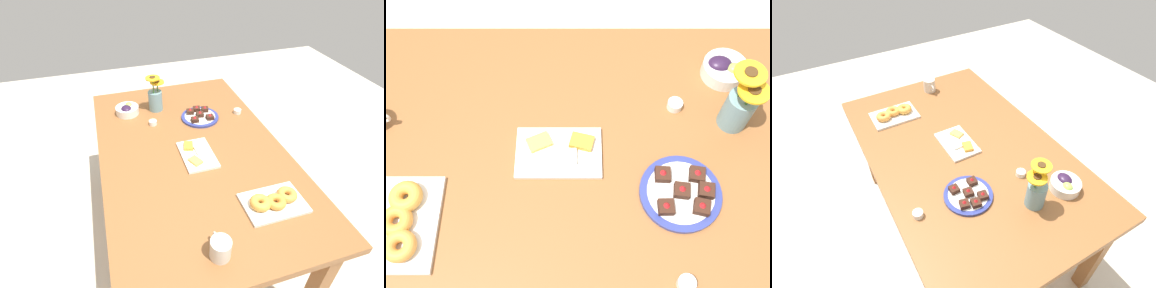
% 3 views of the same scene
% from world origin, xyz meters
% --- Properties ---
extents(ground_plane, '(6.00, 6.00, 0.00)m').
position_xyz_m(ground_plane, '(0.00, 0.00, 0.00)').
color(ground_plane, beige).
extents(dining_table, '(1.60, 1.00, 0.74)m').
position_xyz_m(dining_table, '(0.00, 0.00, 0.65)').
color(dining_table, brown).
rests_on(dining_table, ground_plane).
extents(coffee_mug, '(0.12, 0.08, 0.09)m').
position_xyz_m(coffee_mug, '(-0.65, 0.09, 0.79)').
color(coffee_mug, beige).
rests_on(coffee_mug, dining_table).
extents(grape_bowl, '(0.15, 0.15, 0.07)m').
position_xyz_m(grape_bowl, '(0.49, 0.29, 0.77)').
color(grape_bowl, white).
rests_on(grape_bowl, dining_table).
extents(cheese_platter, '(0.26, 0.17, 0.03)m').
position_xyz_m(cheese_platter, '(-0.06, -0.01, 0.75)').
color(cheese_platter, white).
rests_on(cheese_platter, dining_table).
extents(croissant_platter, '(0.19, 0.28, 0.05)m').
position_xyz_m(croissant_platter, '(-0.49, -0.23, 0.76)').
color(croissant_platter, white).
rests_on(croissant_platter, dining_table).
extents(jam_cup_honey, '(0.05, 0.05, 0.03)m').
position_xyz_m(jam_cup_honey, '(0.28, -0.40, 0.76)').
color(jam_cup_honey, white).
rests_on(jam_cup_honey, dining_table).
extents(jam_cup_berry, '(0.05, 0.05, 0.03)m').
position_xyz_m(jam_cup_berry, '(0.31, 0.16, 0.76)').
color(jam_cup_berry, white).
rests_on(jam_cup_berry, dining_table).
extents(dessert_plate, '(0.24, 0.24, 0.05)m').
position_xyz_m(dessert_plate, '(0.30, -0.14, 0.75)').
color(dessert_plate, navy).
rests_on(dessert_plate, dining_table).
extents(flower_vase, '(0.11, 0.12, 0.24)m').
position_xyz_m(flower_vase, '(0.48, 0.10, 0.82)').
color(flower_vase, '#6B939E').
rests_on(flower_vase, dining_table).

